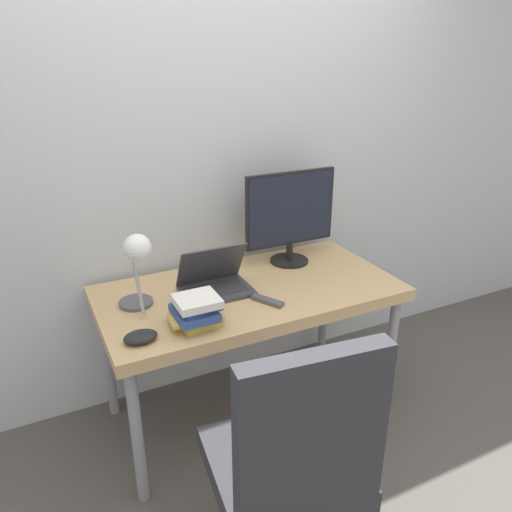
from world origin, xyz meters
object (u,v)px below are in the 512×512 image
object	(u,v)px
desk_lamp	(137,261)
office_chair	(293,460)
laptop	(215,282)
monitor	(290,214)
book_stack	(197,310)
game_controller	(141,337)

from	to	relation	value
desk_lamp	office_chair	xyz separation A→B (m)	(0.27, -0.87, -0.43)
laptop	monitor	world-z (taller)	monitor
book_stack	game_controller	size ratio (longest dim) A/B	1.68
desk_lamp	book_stack	distance (m)	0.33
laptop	desk_lamp	world-z (taller)	desk_lamp
monitor	office_chair	world-z (taller)	monitor
monitor	game_controller	world-z (taller)	monitor
monitor	desk_lamp	xyz separation A→B (m)	(-0.88, -0.24, -0.01)
desk_lamp	game_controller	bearing A→B (deg)	-105.99
monitor	book_stack	xyz separation A→B (m)	(-0.69, -0.42, -0.20)
laptop	game_controller	distance (m)	0.52
book_stack	desk_lamp	bearing A→B (deg)	135.45
laptop	monitor	size ratio (longest dim) A/B	0.63
monitor	office_chair	xyz separation A→B (m)	(-0.61, -1.11, -0.44)
book_stack	office_chair	bearing A→B (deg)	-83.40
laptop	book_stack	world-z (taller)	laptop
laptop	monitor	distance (m)	0.57
laptop	monitor	bearing A→B (deg)	17.51
monitor	book_stack	bearing A→B (deg)	-148.36
laptop	game_controller	bearing A→B (deg)	-146.78
office_chair	book_stack	xyz separation A→B (m)	(-0.08, 0.68, 0.24)
desk_lamp	book_stack	xyz separation A→B (m)	(0.19, -0.19, -0.19)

